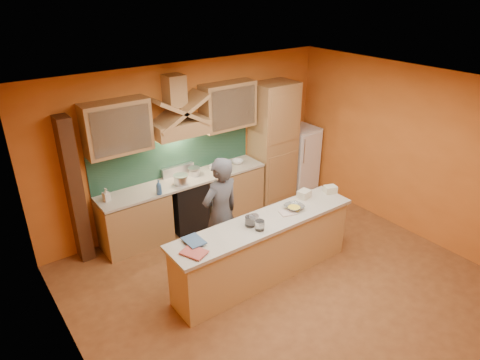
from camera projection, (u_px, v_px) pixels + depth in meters
floor at (282, 284)px, 6.18m from camera, size 5.50×5.00×0.01m
ceiling at (292, 92)px, 4.98m from camera, size 5.50×5.00×0.01m
wall_back at (189, 144)px, 7.40m from camera, size 5.50×0.02×2.80m
wall_front at (476, 306)px, 3.76m from camera, size 5.50×0.02×2.80m
wall_left at (72, 277)px, 4.11m from camera, size 0.02×5.00×2.80m
wall_right at (411, 152)px, 7.05m from camera, size 0.02×5.00×2.80m
base_cabinet_left at (135, 221)px, 6.93m from camera, size 1.10×0.60×0.86m
base_cabinet_right at (231, 190)px, 7.94m from camera, size 1.10×0.60×0.86m
counter_top at (184, 180)px, 7.23m from camera, size 3.00×0.62×0.04m
stove at (186, 204)px, 7.43m from camera, size 0.60×0.58×0.90m
backsplash at (175, 156)px, 7.29m from camera, size 3.00×0.03×0.70m
range_hood at (180, 128)px, 6.87m from camera, size 0.92×0.50×0.24m
hood_chimney at (174, 91)px, 6.70m from camera, size 0.30×0.30×0.50m
upper_cabinet_left at (117, 127)px, 6.32m from camera, size 1.00×0.35×0.80m
upper_cabinet_right at (228, 106)px, 7.39m from camera, size 1.00×0.35×0.80m
pantry_column at (273, 142)px, 8.17m from camera, size 0.80×0.60×2.30m
fridge at (300, 158)px, 8.78m from camera, size 0.58×0.60×1.30m
trim_column_left at (75, 192)px, 6.30m from camera, size 0.20×0.30×2.30m
island_body at (264, 251)px, 6.16m from camera, size 2.80×0.55×0.88m
island_top at (265, 223)px, 5.95m from camera, size 2.90×0.62×0.05m
person at (221, 214)px, 6.24m from camera, size 0.69×0.50×1.77m
pot_large at (181, 181)px, 7.02m from camera, size 0.29×0.29×0.17m
pot_small at (194, 173)px, 7.35m from camera, size 0.23×0.23×0.13m
soap_bottle_a at (106, 195)px, 6.48m from camera, size 0.11×0.11×0.21m
soap_bottle_b at (159, 187)px, 6.67m from camera, size 0.12×0.12×0.25m
bowl_back at (238, 162)px, 7.82m from camera, size 0.23×0.23×0.07m
dish_rack at (219, 166)px, 7.60m from camera, size 0.31×0.27×0.10m
book_lower at (188, 257)px, 5.14m from camera, size 0.33×0.37×0.03m
book_upper at (186, 244)px, 5.37m from camera, size 0.22×0.30×0.02m
jar_large at (250, 221)px, 5.79m from camera, size 0.18×0.18×0.14m
jar_small at (260, 225)px, 5.70m from camera, size 0.13×0.13×0.14m
kitchen_scale at (254, 220)px, 5.87m from camera, size 0.12×0.12×0.10m
mixing_bowl at (294, 207)px, 6.23m from camera, size 0.27×0.27×0.07m
cloth at (288, 213)px, 6.13m from camera, size 0.27×0.23×0.02m
grocery_bag_a at (304, 194)px, 6.54m from camera, size 0.21×0.18×0.12m
grocery_bag_b at (330, 189)px, 6.70m from camera, size 0.22×0.19×0.11m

